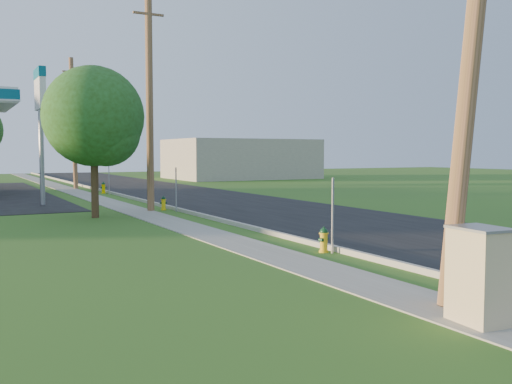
% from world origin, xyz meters
% --- Properties ---
extents(ground_plane, '(140.00, 140.00, 0.00)m').
position_xyz_m(ground_plane, '(0.00, 0.00, 0.00)').
color(ground_plane, '#345B20').
rests_on(ground_plane, ground).
extents(road, '(8.00, 120.00, 0.02)m').
position_xyz_m(road, '(4.50, 10.00, 0.01)').
color(road, black).
rests_on(road, ground).
extents(curb, '(0.15, 120.00, 0.15)m').
position_xyz_m(curb, '(0.50, 10.00, 0.07)').
color(curb, '#A8A499').
rests_on(curb, ground).
extents(sidewalk, '(1.50, 120.00, 0.03)m').
position_xyz_m(sidewalk, '(-1.25, 10.00, 0.01)').
color(sidewalk, gray).
rests_on(sidewalk, ground).
extents(utility_pole_near, '(1.40, 0.32, 9.48)m').
position_xyz_m(utility_pole_near, '(-0.60, -1.00, 4.80)').
color(utility_pole_near, brown).
rests_on(utility_pole_near, ground).
extents(utility_pole_mid, '(1.40, 0.32, 9.80)m').
position_xyz_m(utility_pole_mid, '(-0.60, 17.00, 4.95)').
color(utility_pole_mid, brown).
rests_on(utility_pole_mid, ground).
extents(utility_pole_far, '(1.40, 0.32, 9.50)m').
position_xyz_m(utility_pole_far, '(-0.60, 35.00, 4.80)').
color(utility_pole_far, brown).
rests_on(utility_pole_far, ground).
extents(sign_post_near, '(0.05, 0.04, 2.00)m').
position_xyz_m(sign_post_near, '(0.25, 4.20, 1.00)').
color(sign_post_near, gray).
rests_on(sign_post_near, ground).
extents(sign_post_mid, '(0.05, 0.04, 2.00)m').
position_xyz_m(sign_post_mid, '(0.25, 16.00, 1.00)').
color(sign_post_mid, gray).
rests_on(sign_post_mid, ground).
extents(sign_post_far, '(0.05, 0.04, 2.00)m').
position_xyz_m(sign_post_far, '(0.25, 28.20, 1.00)').
color(sign_post_far, gray).
rests_on(sign_post_far, ground).
extents(price_pylon, '(0.34, 2.04, 6.85)m').
position_xyz_m(price_pylon, '(-4.50, 22.50, 5.43)').
color(price_pylon, gray).
rests_on(price_pylon, ground).
extents(distant_building, '(14.00, 10.00, 4.00)m').
position_xyz_m(distant_building, '(18.00, 45.00, 2.00)').
color(distant_building, gray).
rests_on(distant_building, ground).
extents(tree_verge, '(4.05, 4.05, 6.15)m').
position_xyz_m(tree_verge, '(-3.31, 15.46, 3.96)').
color(tree_verge, '#3D2715').
rests_on(tree_verge, ground).
extents(hydrant_near, '(0.36, 0.32, 0.69)m').
position_xyz_m(hydrant_near, '(0.14, 4.44, 0.34)').
color(hydrant_near, yellow).
rests_on(hydrant_near, ground).
extents(hydrant_mid, '(0.34, 0.31, 0.66)m').
position_xyz_m(hydrant_mid, '(0.05, 17.15, 0.32)').
color(hydrant_mid, yellow).
rests_on(hydrant_mid, ground).
extents(hydrant_far, '(0.39, 0.35, 0.76)m').
position_xyz_m(hydrant_far, '(0.15, 29.34, 0.37)').
color(hydrant_far, '#F2D100').
rests_on(hydrant_far, ground).
extents(utility_cabinet, '(0.76, 0.95, 1.52)m').
position_xyz_m(utility_cabinet, '(-1.43, -1.95, 0.76)').
color(utility_cabinet, tan).
rests_on(utility_cabinet, ground).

